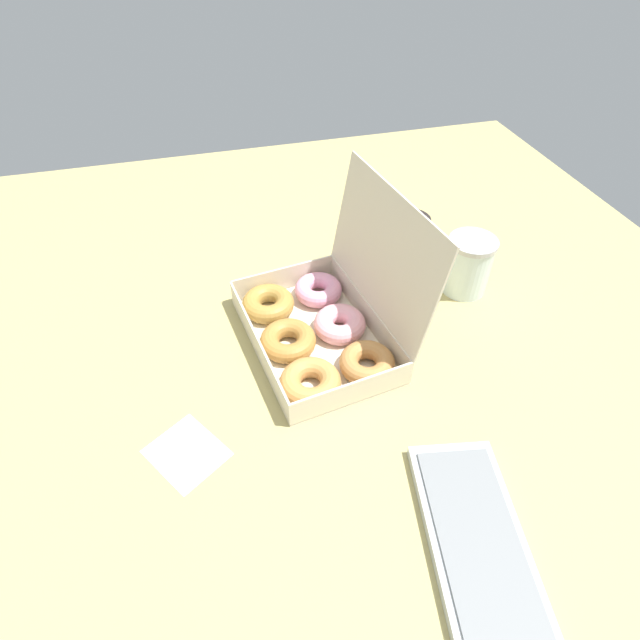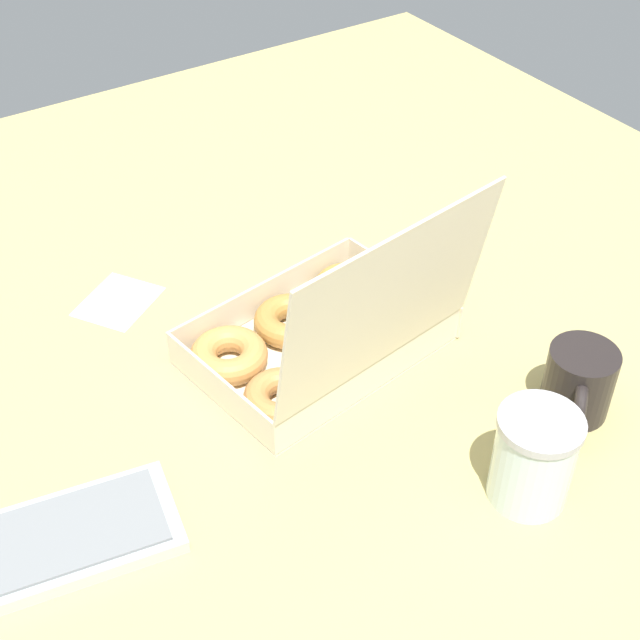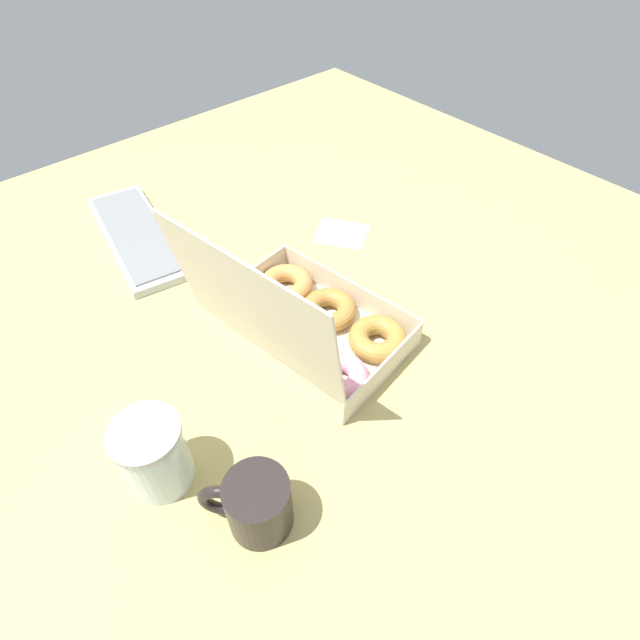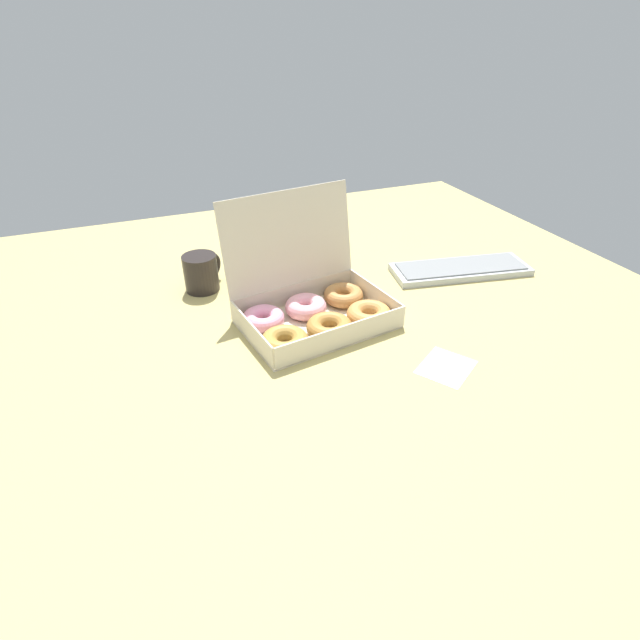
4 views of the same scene
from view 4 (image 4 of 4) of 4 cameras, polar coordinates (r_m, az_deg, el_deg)
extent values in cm
cube|color=tan|center=(116.84, 1.42, -1.15)|extent=(180.00, 180.00, 2.00)
cube|color=beige|center=(116.80, -0.34, -0.45)|extent=(36.39, 27.21, 0.40)
cube|color=beige|center=(109.25, -7.87, -1.52)|extent=(3.69, 22.39, 5.30)
cube|color=beige|center=(123.30, 6.32, 2.75)|extent=(3.69, 22.39, 5.30)
cube|color=beige|center=(107.34, 2.62, -1.88)|extent=(32.36, 5.17, 5.30)
cube|color=beige|center=(123.75, -2.93, 3.03)|extent=(32.36, 5.17, 5.30)
cube|color=beige|center=(119.51, -3.59, 9.25)|extent=(33.71, 9.07, 22.31)
torus|color=#AB813A|center=(107.48, -4.05, -2.44)|extent=(13.27, 13.27, 3.71)
torus|color=#AF7B38|center=(111.98, 1.08, -0.81)|extent=(12.69, 12.69, 3.57)
torus|color=#C78A48|center=(117.17, 5.63, 0.63)|extent=(14.80, 14.80, 3.66)
torus|color=pink|center=(115.86, -6.49, 0.18)|extent=(11.13, 11.13, 3.43)
torus|color=#F3A4AF|center=(119.75, -1.64, 1.52)|extent=(13.15, 13.15, 3.84)
torus|color=#B97D42|center=(124.83, 2.69, 2.85)|extent=(13.68, 13.68, 3.42)
cube|color=#B6BCBE|center=(145.95, 15.74, 5.57)|extent=(39.95, 19.40, 1.80)
cube|color=gray|center=(145.49, 15.80, 5.96)|extent=(36.57, 16.86, 0.40)
cylinder|color=black|center=(133.46, -13.46, 5.25)|extent=(8.78, 8.78, 9.62)
torus|color=black|center=(136.74, -12.28, 6.07)|extent=(6.19, 5.89, 6.97)
cylinder|color=black|center=(132.16, -13.62, 6.45)|extent=(7.73, 7.73, 0.58)
cylinder|color=silver|center=(141.65, -8.16, 7.79)|extent=(9.25, 9.25, 11.30)
cylinder|color=#B2B2B7|center=(139.29, -8.35, 10.10)|extent=(9.71, 9.71, 1.00)
cube|color=white|center=(106.56, 14.20, -5.22)|extent=(14.63, 14.14, 0.15)
camera|label=1|loc=(1.26, 36.34, 29.21)|focal=28.00mm
camera|label=2|loc=(1.91, 6.46, 37.73)|focal=50.00mm
camera|label=3|loc=(1.32, -31.51, 30.74)|focal=28.00mm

